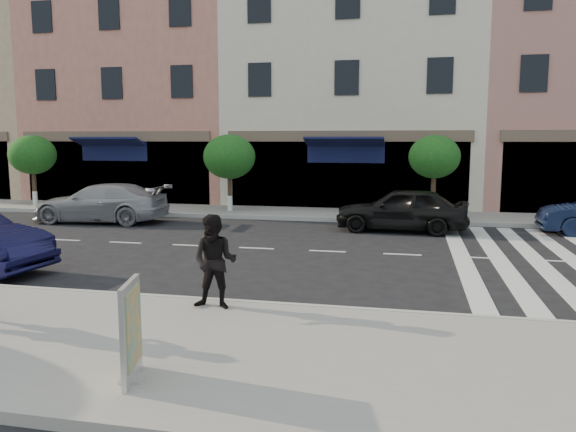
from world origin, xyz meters
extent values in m
plane|color=black|center=(0.00, 0.00, 0.00)|extent=(120.00, 120.00, 0.00)
cube|color=gray|center=(0.00, -3.75, 0.07)|extent=(60.00, 4.50, 0.15)
cube|color=gray|center=(0.00, 11.00, 0.07)|extent=(60.00, 3.00, 0.15)
cube|color=tan|center=(-11.00, 17.00, 7.00)|extent=(10.00, 9.00, 14.00)
cube|color=beige|center=(-0.50, 17.00, 5.50)|extent=(11.00, 9.00, 11.00)
cylinder|color=#473323|center=(-14.00, 10.80, 0.98)|extent=(0.18, 0.18, 1.65)
cylinder|color=silver|center=(-14.00, 10.80, 0.45)|extent=(0.20, 0.20, 0.60)
ellipsoid|color=#164D16|center=(-14.00, 10.80, 2.35)|extent=(2.00, 2.00, 1.70)
cylinder|color=#473323|center=(-5.00, 10.80, 0.95)|extent=(0.18, 0.18, 1.60)
cylinder|color=silver|center=(-5.00, 10.80, 0.45)|extent=(0.20, 0.20, 0.60)
ellipsoid|color=#164D16|center=(-5.00, 10.80, 2.32)|extent=(2.10, 2.10, 1.79)
cylinder|color=#473323|center=(3.00, 10.80, 1.00)|extent=(0.18, 0.18, 1.71)
cylinder|color=silver|center=(3.00, 10.80, 0.45)|extent=(0.20, 0.20, 0.60)
ellipsoid|color=#164D16|center=(3.00, 10.80, 2.38)|extent=(1.90, 1.90, 1.62)
imported|color=black|center=(-1.06, -2.00, 0.96)|extent=(0.81, 0.64, 1.62)
cube|color=beige|center=(-1.06, -4.96, 0.17)|extent=(0.34, 0.34, 0.04)
cube|color=beige|center=(-1.06, -4.96, 0.76)|extent=(0.25, 0.78, 1.21)
cube|color=#D88C3F|center=(-1.02, -4.95, 0.80)|extent=(0.18, 0.64, 0.93)
imported|color=#96969B|center=(-8.89, 7.60, 0.71)|extent=(5.00, 2.25, 1.42)
imported|color=black|center=(1.89, 7.85, 0.73)|extent=(4.36, 1.91, 1.46)
camera|label=1|loc=(2.14, -10.84, 3.02)|focal=35.00mm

